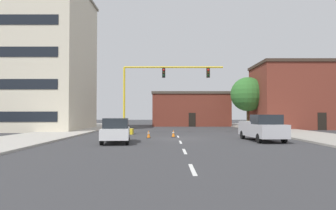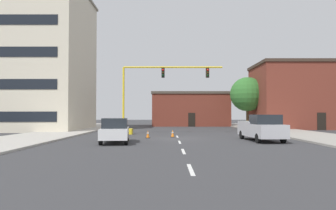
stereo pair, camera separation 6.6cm
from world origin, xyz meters
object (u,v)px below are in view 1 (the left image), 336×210
Objects in this scene: traffic_signal_gantry at (138,111)px; pickup_truck_silver at (261,128)px; traffic_cone_roadside_b at (173,134)px; tree_right_far at (247,94)px; traffic_cone_roadside_a at (148,134)px; sedan_white_near_left at (115,130)px.

pickup_truck_silver is (10.02, -7.79, -1.38)m from traffic_signal_gantry.
pickup_truck_silver reaches higher than traffic_cone_roadside_b.
traffic_signal_gantry is at bearing 130.29° from traffic_cone_roadside_b.
traffic_signal_gantry reaches higher than pickup_truck_silver.
tree_right_far is at bearing 78.41° from pickup_truck_silver.
tree_right_far is 21.51m from pickup_truck_silver.
traffic_signal_gantry is 12.77m from pickup_truck_silver.
traffic_signal_gantry is 1.97× the size of pickup_truck_silver.
traffic_cone_roadside_a is (-12.99, -17.89, -4.50)m from tree_right_far.
traffic_cone_roadside_b is at bearing 24.10° from traffic_cone_roadside_a.
tree_right_far reaches higher than sedan_white_near_left.
pickup_truck_silver is at bearing -101.59° from tree_right_far.
tree_right_far is 27.14m from sedan_white_near_left.
traffic_cone_roadside_b is (-6.63, 3.79, -0.66)m from pickup_truck_silver.
tree_right_far is (14.28, 12.95, 2.47)m from traffic_signal_gantry.
traffic_signal_gantry is at bearing 142.15° from pickup_truck_silver.
traffic_cone_roadside_a reaches higher than traffic_cone_roadside_b.
traffic_signal_gantry is at bearing 85.37° from sedan_white_near_left.
tree_right_far is at bearing 57.29° from traffic_cone_roadside_b.
traffic_cone_roadside_a is at bearing 64.99° from sedan_white_near_left.
sedan_white_near_left is at bearing -94.63° from traffic_signal_gantry.
traffic_signal_gantry is at bearing -137.79° from tree_right_far.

